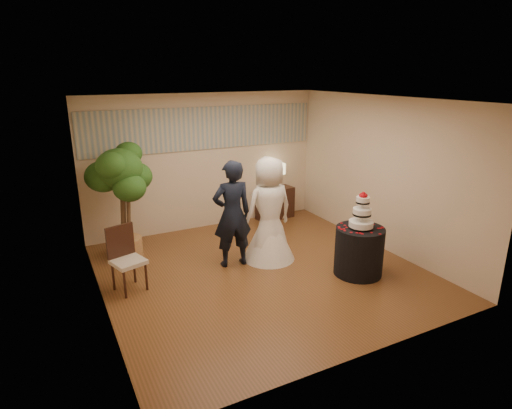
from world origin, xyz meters
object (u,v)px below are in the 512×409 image
cake_table (359,251)px  console (275,203)px  bride (269,209)px  ficus_tree (122,202)px  table_lamp (275,176)px  side_chair (128,260)px  groom (232,214)px  wedding_cake (362,210)px

cake_table → console: bearing=86.8°
bride → ficus_tree: ficus_tree is taller
bride → cake_table: 1.66m
bride → table_lamp: 2.21m
cake_table → side_chair: side_chair is taller
ficus_tree → groom: bearing=-36.9°
console → table_lamp: 0.64m
groom → wedding_cake: 2.12m
cake_table → side_chair: bearing=161.6°
wedding_cake → console: bearing=86.8°
console → table_lamp: bearing=0.0°
groom → side_chair: groom is taller
ficus_tree → side_chair: bearing=-99.1°
groom → side_chair: 1.82m
table_lamp → groom: bearing=-136.0°
groom → wedding_cake: bearing=147.9°
cake_table → console: cake_table is taller
side_chair → groom: bearing=-13.8°
side_chair → ficus_tree: bearing=63.6°
table_lamp → side_chair: 4.13m
table_lamp → cake_table: bearing=-93.2°
console → groom: bearing=-142.3°
bride → side_chair: size_ratio=1.84×
wedding_cake → side_chair: bearing=161.6°
cake_table → ficus_tree: (-3.25, 2.44, 0.64)m
bride → side_chair: 2.48m
bride → ficus_tree: size_ratio=0.89×
ficus_tree → console: bearing=10.4°
console → table_lamp: (0.00, 0.00, 0.64)m
cake_table → bride: bearing=130.1°
console → ficus_tree: bearing=-176.0°
groom → cake_table: size_ratio=2.30×
table_lamp → wedding_cake: bearing=-93.2°
cake_table → table_lamp: (0.17, 3.06, 0.59)m
wedding_cake → console: wedding_cake is taller
wedding_cake → side_chair: (-3.46, 1.15, -0.60)m
groom → table_lamp: 2.59m
bride → wedding_cake: bearing=127.0°
wedding_cake → ficus_tree: size_ratio=0.29×
groom → ficus_tree: (-1.56, 1.17, 0.12)m
wedding_cake → ficus_tree: 4.06m
table_lamp → side_chair: (-3.63, -1.91, -0.49)m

